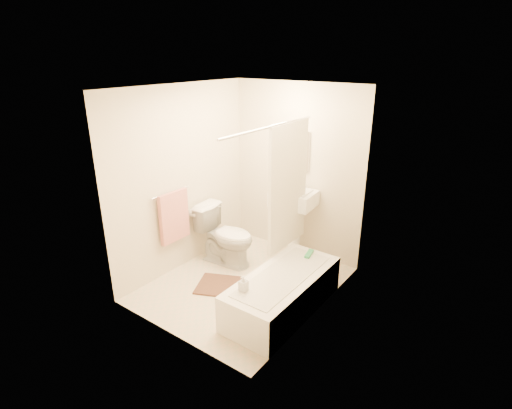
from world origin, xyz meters
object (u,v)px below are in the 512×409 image
Objects in this scene: sink at (294,222)px; soap_bottle at (243,284)px; bathtub at (283,292)px; toilet at (226,236)px; bath_mat at (224,286)px.

soap_bottle is (0.36, -1.60, -0.03)m from sink.
bathtub is (0.54, -1.10, -0.33)m from sink.
bath_mat is (0.37, -0.51, -0.39)m from toilet.
toilet reaches higher than soap_bottle.
sink is at bearing 115.86° from bathtub.
sink is 6.23× the size of soap_bottle.
toilet is 1.42m from soap_bottle.
sink is (0.68, 0.64, 0.15)m from toilet.
bathtub is at bearing -115.44° from toilet.
bathtub reaches higher than bath_mat.
soap_bottle is at bearing -137.18° from toilet.
sink is 1.69× the size of bath_mat.
sink is at bearing 75.15° from bath_mat.
toilet reaches higher than bathtub.
soap_bottle is (-0.17, -0.50, 0.30)m from bathtub.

